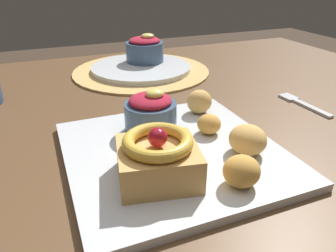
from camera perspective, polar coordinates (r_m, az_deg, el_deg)
name	(u,v)px	position (r m, az deg, el deg)	size (l,w,h in m)	color
dining_table	(108,168)	(0.60, -10.50, -7.32)	(1.56, 1.00, 0.73)	brown
woven_placemat	(141,71)	(0.85, -4.70, 9.58)	(0.35, 0.35, 0.01)	tan
front_plate	(173,153)	(0.47, 0.92, -4.72)	(0.30, 0.30, 0.01)	silver
cake_slice	(158,158)	(0.39, -1.78, -5.57)	(0.11, 0.11, 0.07)	tan
berry_ramekin	(151,113)	(0.51, -3.06, 2.28)	(0.08, 0.08, 0.07)	#3D5675
fritter_front	(209,124)	(0.51, 7.21, 0.34)	(0.04, 0.04, 0.03)	gold
fritter_middle	(248,140)	(0.46, 13.79, -2.34)	(0.05, 0.05, 0.04)	tan
fritter_back	(242,171)	(0.40, 12.77, -7.73)	(0.05, 0.04, 0.04)	gold
fritter_extra	(199,102)	(0.58, 5.52, 4.27)	(0.04, 0.04, 0.04)	tan
back_plate	(141,68)	(0.85, -4.72, 10.12)	(0.25, 0.25, 0.01)	silver
back_ramekin	(145,49)	(0.88, -4.09, 13.27)	(0.10, 0.10, 0.07)	#3D5675
fork	(301,103)	(0.70, 22.29, 3.73)	(0.03, 0.13, 0.00)	silver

